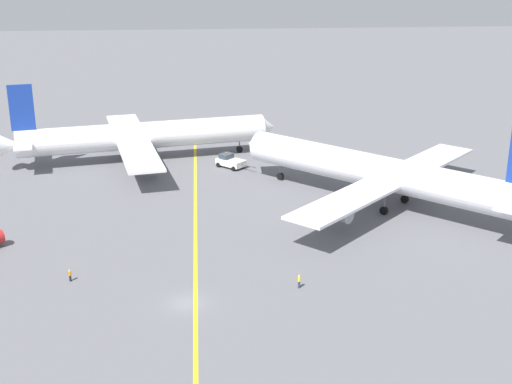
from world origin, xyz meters
name	(u,v)px	position (x,y,z in m)	size (l,w,h in m)	color
ground_plane	(187,303)	(0.00, 0.00, 0.00)	(600.00, 600.00, 0.00)	slate
taxiway_stripe	(195,266)	(1.07, 10.00, 0.00)	(0.50, 120.00, 0.01)	yellow
airliner_at_gate_left	(142,136)	(-8.81, 59.98, 4.88)	(53.33, 44.08, 16.13)	white
airliner_being_pushed	(380,173)	(31.03, 30.82, 5.42)	(43.17, 43.00, 17.17)	silver
pushback_tug	(230,161)	(8.13, 53.64, 1.18)	(7.22, 7.26, 2.80)	white
ground_crew_marshaller_foreground	(299,281)	(13.70, 2.66, 0.92)	(0.50, 0.36, 1.76)	#2D3351
ground_crew_wing_walker_right	(70,275)	(-14.59, 7.11, 0.81)	(0.40, 0.43, 1.57)	black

